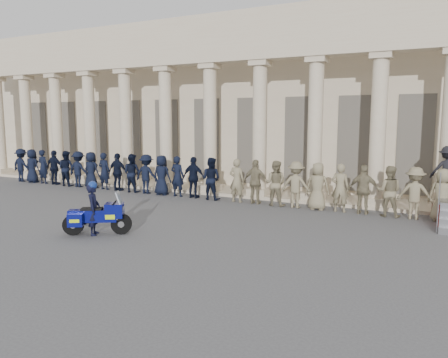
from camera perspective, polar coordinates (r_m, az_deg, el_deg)
ground at (r=14.50m, az=-12.68°, el=-7.09°), size 90.00×90.00×0.00m
building at (r=27.04m, az=7.64°, el=9.60°), size 40.00×12.50×9.00m
officer_rank at (r=20.79m, az=-5.68°, el=0.33°), size 23.32×0.73×1.94m
motorcycle at (r=14.59m, az=-16.17°, el=-4.67°), size 1.93×1.47×1.40m
rider at (r=14.56m, az=-16.68°, el=-3.66°), size 0.65×0.72×1.74m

